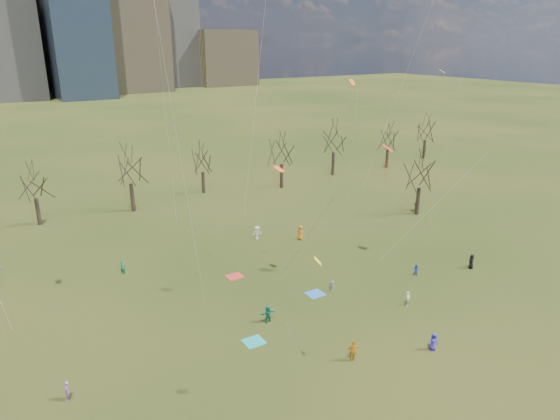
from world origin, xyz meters
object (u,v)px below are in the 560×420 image
blanket_navy (315,294)px  person_4 (353,351)px  person_0 (433,342)px  blanket_crimson (235,276)px  person_1 (408,299)px  blanket_teal (254,342)px

blanket_navy → person_4: 10.65m
person_0 → person_4: 6.54m
blanket_crimson → person_4: person_4 is taller
blanket_navy → person_0: bearing=-78.3°
person_1 → person_4: bearing=-179.9°
blanket_teal → person_1: person_1 is taller
blanket_crimson → person_1: size_ratio=1.12×
blanket_navy → blanket_crimson: size_ratio=1.00×
person_0 → person_1: (3.32, 5.95, -0.01)m
blanket_teal → person_0: bearing=-36.1°
person_0 → person_1: size_ratio=1.01×
person_0 → person_4: bearing=-175.4°
blanket_navy → blanket_crimson: (-4.84, 7.34, 0.00)m
blanket_navy → person_4: bearing=-110.1°
blanket_teal → person_1: bearing=-8.9°
blanket_crimson → person_4: 17.37m
person_1 → person_0: bearing=-140.8°
blanket_navy → blanket_teal: bearing=-156.2°
blanket_teal → blanket_crimson: size_ratio=1.00×
person_4 → blanket_crimson: bearing=-62.1°
blanket_navy → person_1: (5.84, -6.18, 0.70)m
blanket_navy → blanket_crimson: same height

